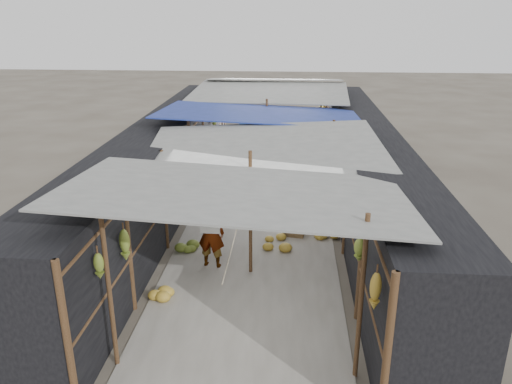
% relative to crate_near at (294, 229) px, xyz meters
% --- Properties ---
extents(ground, '(80.00, 80.00, 0.00)m').
position_rel_crate_near_xyz_m(ground, '(-0.89, -4.89, -0.15)').
color(ground, '#6B6356').
rests_on(ground, ground).
extents(aisle_slab, '(3.60, 16.00, 0.02)m').
position_rel_crate_near_xyz_m(aisle_slab, '(-0.89, 1.61, -0.14)').
color(aisle_slab, '#9E998E').
rests_on(aisle_slab, ground).
extents(stall_left, '(1.40, 15.00, 2.30)m').
position_rel_crate_near_xyz_m(stall_left, '(-3.59, 1.61, 1.00)').
color(stall_left, black).
rests_on(stall_left, ground).
extents(stall_right, '(1.40, 15.00, 2.30)m').
position_rel_crate_near_xyz_m(stall_right, '(1.81, 1.61, 1.00)').
color(stall_right, black).
rests_on(stall_right, ground).
extents(crate_near, '(0.56, 0.48, 0.30)m').
position_rel_crate_near_xyz_m(crate_near, '(0.00, 0.00, 0.00)').
color(crate_near, olive).
rests_on(crate_near, ground).
extents(crate_mid, '(0.65, 0.59, 0.32)m').
position_rel_crate_near_xyz_m(crate_mid, '(0.61, 0.26, 0.01)').
color(crate_mid, olive).
rests_on(crate_mid, ground).
extents(crate_back, '(0.46, 0.38, 0.29)m').
position_rel_crate_near_xyz_m(crate_back, '(-1.95, 7.39, -0.00)').
color(crate_back, olive).
rests_on(crate_back, ground).
extents(black_basin, '(0.64, 0.64, 0.19)m').
position_rel_crate_near_xyz_m(black_basin, '(0.81, 5.96, -0.05)').
color(black_basin, black).
rests_on(black_basin, ground).
extents(vendor_elderly, '(0.62, 0.46, 1.56)m').
position_rel_crate_near_xyz_m(vendor_elderly, '(-1.73, -1.69, 0.63)').
color(vendor_elderly, white).
rests_on(vendor_elderly, ground).
extents(shopper_blue, '(0.88, 0.70, 1.72)m').
position_rel_crate_near_xyz_m(shopper_blue, '(-1.89, 2.36, 0.71)').
color(shopper_blue, '#2148A5').
rests_on(shopper_blue, ground).
extents(vendor_seated, '(0.61, 0.69, 0.92)m').
position_rel_crate_near_xyz_m(vendor_seated, '(-0.08, 2.13, 0.31)').
color(vendor_seated, '#544E48').
rests_on(vendor_seated, ground).
extents(market_canopy, '(5.62, 15.20, 2.77)m').
position_rel_crate_near_xyz_m(market_canopy, '(-0.87, 1.94, 2.26)').
color(market_canopy, brown).
rests_on(market_canopy, ground).
extents(hanging_bananas, '(3.95, 14.19, 0.82)m').
position_rel_crate_near_xyz_m(hanging_bananas, '(-0.99, 1.38, 1.52)').
color(hanging_bananas, olive).
rests_on(hanging_bananas, ground).
extents(floor_bananas, '(3.76, 9.22, 0.34)m').
position_rel_crate_near_xyz_m(floor_bananas, '(-0.84, 1.46, 0.01)').
color(floor_bananas, '#B18D2D').
rests_on(floor_bananas, ground).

